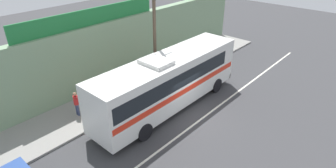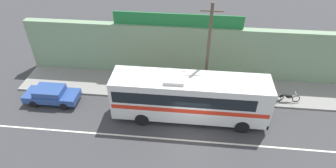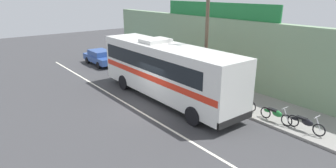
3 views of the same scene
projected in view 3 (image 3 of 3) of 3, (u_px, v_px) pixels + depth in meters
The scene contains 14 objects.
ground_plane at pixel (147, 106), 17.41m from camera, with size 70.00×70.00×0.00m, color #3A3A3D.
sidewalk_slab at pixel (207, 88), 20.42m from camera, with size 30.00×3.60×0.14m, color gray.
storefront_facade at pixel (230, 52), 20.95m from camera, with size 30.00×0.70×4.80m, color gray.
storefront_billboard at pixel (216, 10), 21.23m from camera, with size 10.79×0.12×1.10m, color #1E7538.
road_center_stripe at pixel (136, 109), 16.94m from camera, with size 30.00×0.14×0.01m, color silver.
intercity_bus at pixel (166, 68), 17.93m from camera, with size 11.35×2.67×3.78m.
parked_car at pixel (100, 57), 27.01m from camera, with size 4.30×1.83×1.37m.
utility_pole at pixel (207, 31), 17.66m from camera, with size 1.60×0.22×8.10m.
motorcycle_purple at pixel (305, 123), 13.88m from camera, with size 1.91×0.56×0.94m.
motorcycle_green at pixel (275, 114), 14.88m from camera, with size 1.85×0.56×0.94m.
motorcycle_black at pixel (242, 101), 16.63m from camera, with size 1.87×0.56×0.94m.
pedestrian_near_shop at pixel (202, 74), 20.13m from camera, with size 0.30×0.48×1.68m.
pedestrian_far_left at pixel (166, 62), 23.73m from camera, with size 0.30×0.48×1.63m.
pedestrian_by_curb at pixel (223, 83), 18.33m from camera, with size 0.30×0.48×1.58m.
Camera 3 is at (13.54, -8.88, 6.67)m, focal length 30.50 mm.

